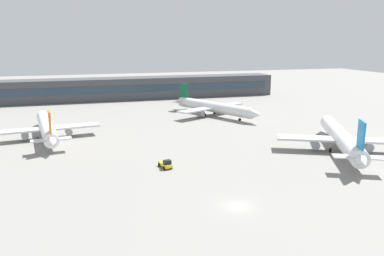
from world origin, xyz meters
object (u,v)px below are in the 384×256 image
(airplane_near, at_px, (341,137))
(baggage_tug_yellow, at_px, (166,164))
(airplane_mid, at_px, (46,127))
(airplane_far, at_px, (214,107))

(airplane_near, height_order, baggage_tug_yellow, airplane_near)
(airplane_mid, xyz_separation_m, airplane_far, (50.75, 15.09, 0.08))
(airplane_mid, relative_size, baggage_tug_yellow, 9.78)
(airplane_far, bearing_deg, baggage_tug_yellow, -119.70)
(airplane_near, distance_m, airplane_far, 48.19)
(airplane_far, height_order, baggage_tug_yellow, airplane_far)
(airplane_near, bearing_deg, airplane_far, 106.46)
(airplane_near, xyz_separation_m, baggage_tug_yellow, (-40.55, -0.95, -2.28))
(baggage_tug_yellow, bearing_deg, airplane_mid, 126.64)
(airplane_mid, xyz_separation_m, baggage_tug_yellow, (23.85, -32.07, -2.03))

